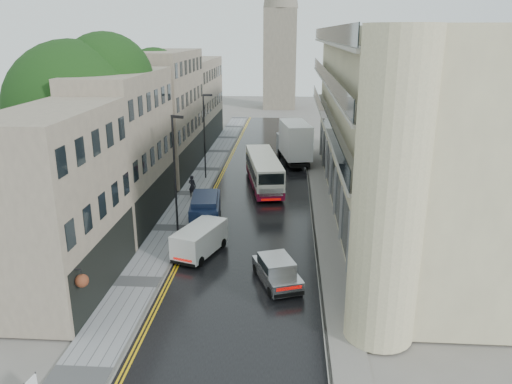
% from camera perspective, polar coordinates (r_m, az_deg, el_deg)
% --- Properties ---
extents(road, '(9.00, 85.00, 0.02)m').
position_cam_1_polar(road, '(44.08, 0.29, -0.42)').
color(road, black).
rests_on(road, ground).
extents(left_sidewalk, '(2.70, 85.00, 0.12)m').
position_cam_1_polar(left_sidewalk, '(44.80, -7.20, -0.19)').
color(left_sidewalk, gray).
rests_on(left_sidewalk, ground).
extents(right_sidewalk, '(1.80, 85.00, 0.12)m').
position_cam_1_polar(right_sidewalk, '(44.07, 7.31, -0.51)').
color(right_sidewalk, slate).
rests_on(right_sidewalk, ground).
extents(old_shop_row, '(4.50, 56.00, 12.00)m').
position_cam_1_polar(old_shop_row, '(46.58, -11.29, 7.82)').
color(old_shop_row, gray).
rests_on(old_shop_row, ground).
extents(modern_block, '(8.00, 40.00, 14.00)m').
position_cam_1_polar(modern_block, '(41.57, 14.62, 7.83)').
color(modern_block, beige).
rests_on(modern_block, ground).
extents(tree_near, '(10.56, 10.56, 13.89)m').
position_cam_1_polar(tree_near, '(38.12, -19.69, 6.42)').
color(tree_near, black).
rests_on(tree_near, ground).
extents(tree_far, '(9.24, 9.24, 12.46)m').
position_cam_1_polar(tree_far, '(50.15, -13.49, 8.64)').
color(tree_far, black).
rests_on(tree_far, ground).
extents(cream_bus, '(4.17, 10.72, 2.86)m').
position_cam_1_polar(cream_bus, '(43.51, -0.08, 1.32)').
color(cream_bus, white).
rests_on(cream_bus, road).
extents(white_lorry, '(4.13, 9.03, 4.57)m').
position_cam_1_polar(white_lorry, '(53.07, 3.45, 5.25)').
color(white_lorry, white).
rests_on(white_lorry, road).
extents(silver_hatchback, '(3.11, 4.50, 1.55)m').
position_cam_1_polar(silver_hatchback, '(27.39, 1.71, -10.50)').
color(silver_hatchback, '#9B9B9F').
rests_on(silver_hatchback, road).
extents(white_van, '(3.20, 4.72, 1.97)m').
position_cam_1_polar(white_van, '(31.68, -9.15, -6.23)').
color(white_van, white).
rests_on(white_van, road).
extents(navy_van, '(2.60, 5.30, 2.60)m').
position_cam_1_polar(navy_van, '(35.15, -7.47, -3.12)').
color(navy_van, '#0E1832').
rests_on(navy_van, road).
extents(pedestrian, '(0.82, 0.67, 1.92)m').
position_cam_1_polar(pedestrian, '(43.52, -7.30, 0.67)').
color(pedestrian, black).
rests_on(pedestrian, left_sidewalk).
extents(lamp_post_near, '(0.95, 0.53, 8.31)m').
position_cam_1_polar(lamp_post_near, '(35.29, -9.25, 1.94)').
color(lamp_post_near, black).
rests_on(lamp_post_near, left_sidewalk).
extents(lamp_post_far, '(0.93, 0.30, 8.11)m').
position_cam_1_polar(lamp_post_far, '(48.49, -5.91, 6.26)').
color(lamp_post_far, black).
rests_on(lamp_post_far, left_sidewalk).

